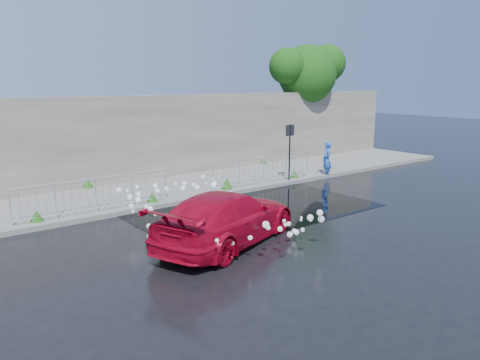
# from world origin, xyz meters

# --- Properties ---
(ground) EXTENTS (90.00, 90.00, 0.00)m
(ground) POSITION_xyz_m (0.00, 0.00, 0.00)
(ground) COLOR black
(ground) RESTS_ON ground
(pavement) EXTENTS (30.00, 4.00, 0.15)m
(pavement) POSITION_xyz_m (0.00, 5.00, 0.07)
(pavement) COLOR slate
(pavement) RESTS_ON ground
(curb) EXTENTS (30.00, 0.25, 0.16)m
(curb) POSITION_xyz_m (0.00, 3.00, 0.08)
(curb) COLOR slate
(curb) RESTS_ON ground
(retaining_wall) EXTENTS (30.00, 0.60, 3.50)m
(retaining_wall) POSITION_xyz_m (0.00, 7.20, 1.90)
(retaining_wall) COLOR #5C554E
(retaining_wall) RESTS_ON pavement
(puddle) EXTENTS (8.00, 5.00, 0.01)m
(puddle) POSITION_xyz_m (0.50, 1.00, 0.01)
(puddle) COLOR black
(puddle) RESTS_ON ground
(sign_post) EXTENTS (0.45, 0.06, 2.50)m
(sign_post) POSITION_xyz_m (4.20, 3.10, 1.72)
(sign_post) COLOR black
(sign_post) RESTS_ON ground
(tree) EXTENTS (5.01, 3.15, 6.26)m
(tree) POSITION_xyz_m (9.59, 7.41, 4.75)
(tree) COLOR #332114
(tree) RESTS_ON ground
(railing_left) EXTENTS (5.05, 0.05, 1.10)m
(railing_left) POSITION_xyz_m (-4.00, 3.35, 0.74)
(railing_left) COLOR silver
(railing_left) RESTS_ON pavement
(railing_right) EXTENTS (5.05, 0.05, 1.10)m
(railing_right) POSITION_xyz_m (3.00, 3.35, 0.74)
(railing_right) COLOR silver
(railing_right) RESTS_ON pavement
(weeds) EXTENTS (12.17, 3.93, 0.42)m
(weeds) POSITION_xyz_m (-0.23, 4.43, 0.33)
(weeds) COLOR #164311
(weeds) RESTS_ON pavement
(water_spray) EXTENTS (3.66, 5.82, 1.04)m
(water_spray) POSITION_xyz_m (-2.04, 0.02, 0.77)
(water_spray) COLOR white
(water_spray) RESTS_ON ground
(red_car) EXTENTS (5.23, 3.57, 1.41)m
(red_car) POSITION_xyz_m (-2.19, -1.25, 0.70)
(red_car) COLOR #A8061F
(red_car) RESTS_ON ground
(person) EXTENTS (0.63, 0.71, 1.63)m
(person) POSITION_xyz_m (6.39, 3.00, 0.81)
(person) COLOR blue
(person) RESTS_ON ground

